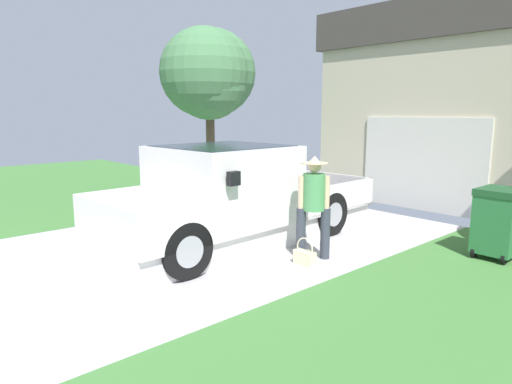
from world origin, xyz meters
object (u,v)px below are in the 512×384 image
(front_yard_tree, at_px, (209,75))
(wheeled_trash_bin, at_px, (499,221))
(pickup_truck, at_px, (226,201))
(person_with_hat, at_px, (314,201))
(handbag, at_px, (305,256))

(front_yard_tree, relative_size, wheeled_trash_bin, 4.13)
(pickup_truck, height_order, front_yard_tree, front_yard_tree)
(person_with_hat, height_order, handbag, person_with_hat)
(pickup_truck, xyz_separation_m, handbag, (1.62, 0.19, -0.63))
(person_with_hat, relative_size, wheeled_trash_bin, 1.46)
(handbag, relative_size, front_yard_tree, 0.09)
(pickup_truck, xyz_separation_m, wheeled_trash_bin, (3.39, 2.69, -0.17))
(pickup_truck, bearing_deg, front_yard_tree, -35.18)
(handbag, bearing_deg, wheeled_trash_bin, 54.82)
(pickup_truck, bearing_deg, handbag, -175.14)
(pickup_truck, distance_m, front_yard_tree, 5.62)
(handbag, bearing_deg, person_with_hat, 111.74)
(front_yard_tree, height_order, wheeled_trash_bin, front_yard_tree)
(pickup_truck, bearing_deg, wheeled_trash_bin, -143.41)
(pickup_truck, relative_size, wheeled_trash_bin, 4.83)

